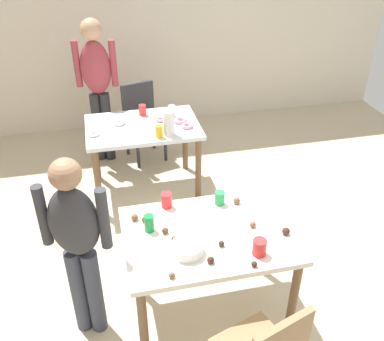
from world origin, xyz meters
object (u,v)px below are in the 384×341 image
chair_far_table (142,117)px  person_girl_near (77,238)px  dining_table_near (208,244)px  pitcher_far (169,123)px  dining_table_far (143,135)px  soda_can (149,223)px  mixing_bowl (187,248)px  person_adult_far (97,79)px

chair_far_table → person_girl_near: bearing=-106.2°
chair_far_table → person_girl_near: size_ratio=0.62×
person_girl_near → dining_table_near: bearing=-2.3°
pitcher_far → dining_table_far: bearing=130.8°
person_girl_near → soda_can: bearing=9.5°
dining_table_near → person_girl_near: size_ratio=0.80×
chair_far_table → person_girl_near: person_girl_near is taller
dining_table_far → mixing_bowl: (0.04, -1.85, 0.14)m
dining_table_far → mixing_bowl: mixing_bowl is taller
mixing_bowl → pitcher_far: size_ratio=0.85×
dining_table_near → person_girl_near: bearing=177.7°
dining_table_near → person_adult_far: size_ratio=0.70×
person_adult_far → dining_table_far: bearing=-62.9°
chair_far_table → person_adult_far: bearing=178.2°
chair_far_table → mixing_bowl: 2.60m
dining_table_near → person_adult_far: person_adult_far is taller
dining_table_far → soda_can: soda_can is taller
dining_table_near → chair_far_table: (-0.15, 2.43, -0.15)m
soda_can → pitcher_far: (0.38, 1.33, 0.06)m
dining_table_far → pitcher_far: size_ratio=4.57×
mixing_bowl → pitcher_far: 1.61m
chair_far_table → pitcher_far: size_ratio=3.62×
soda_can → pitcher_far: bearing=74.2°
chair_far_table → person_adult_far: size_ratio=0.54×
dining_table_far → chair_far_table: (0.07, 0.73, -0.14)m
dining_table_far → person_girl_near: size_ratio=0.78×
dining_table_near → person_girl_near: 0.86m
person_adult_far → mixing_bowl: (0.42, -2.60, -0.19)m
dining_table_far → person_girl_near: (-0.62, -1.66, 0.19)m
chair_far_table → soda_can: 2.35m
person_adult_far → soda_can: (0.22, -2.33, -0.17)m
dining_table_near → soda_can: (-0.38, 0.11, 0.16)m
person_girl_near → soda_can: person_girl_near is taller
person_girl_near → person_adult_far: (0.24, 2.41, 0.14)m
soda_can → pitcher_far: 1.39m
dining_table_near → chair_far_table: bearing=93.5°
dining_table_near → dining_table_far: same height
person_adult_far → mixing_bowl: size_ratio=7.95×
person_adult_far → pitcher_far: (0.60, -1.00, -0.11)m
pitcher_far → person_adult_far: bearing=121.0°
mixing_bowl → soda_can: bearing=127.0°
soda_can → pitcher_far: size_ratio=0.51×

